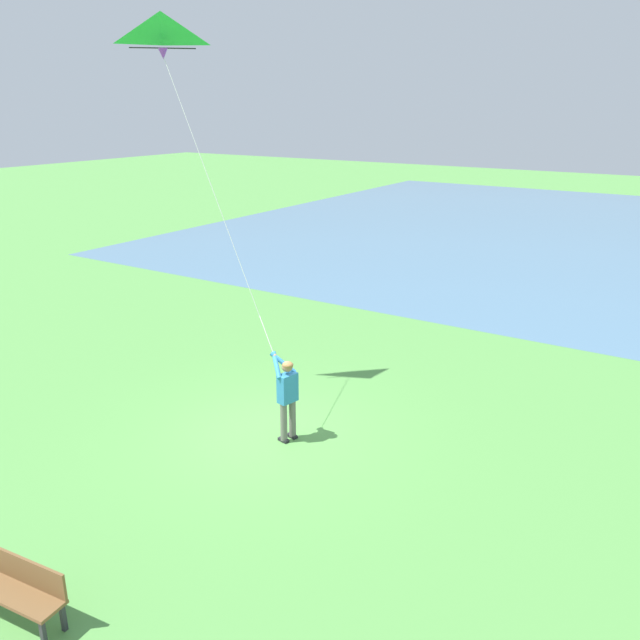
# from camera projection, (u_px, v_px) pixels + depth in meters

# --- Properties ---
(ground_plane) EXTENTS (120.00, 120.00, 0.00)m
(ground_plane) POSITION_uv_depth(u_px,v_px,m) (271.00, 432.00, 13.69)
(ground_plane) COLOR #569947
(person_kite_flyer) EXTENTS (0.51, 0.63, 1.83)m
(person_kite_flyer) POSITION_uv_depth(u_px,v_px,m) (287.00, 393.00, 13.08)
(person_kite_flyer) COLOR #232328
(person_kite_flyer) RESTS_ON ground
(flying_kite) EXTENTS (1.40, 3.73, 6.49)m
(flying_kite) POSITION_uv_depth(u_px,v_px,m) (163.00, 38.00, 13.16)
(flying_kite) COLOR green
(park_bench_near_walkway) EXTENTS (0.59, 1.54, 0.88)m
(park_bench_near_walkway) POSITION_uv_depth(u_px,v_px,m) (18.00, 586.00, 8.60)
(park_bench_near_walkway) COLOR brown
(park_bench_near_walkway) RESTS_ON ground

